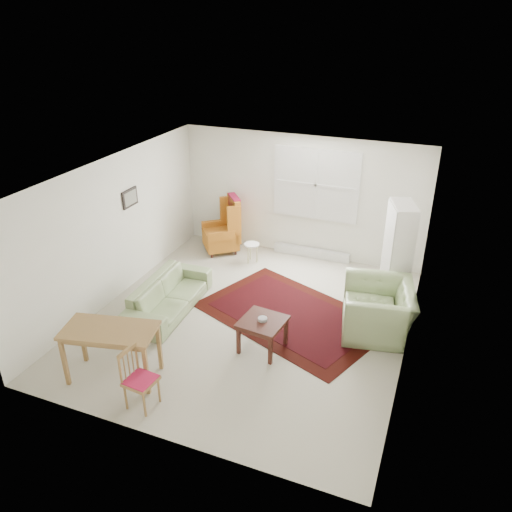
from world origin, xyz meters
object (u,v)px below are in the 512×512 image
at_px(stool, 252,253).
at_px(desk_chair, 141,380).
at_px(wingback_chair, 220,225).
at_px(cabinet, 398,253).
at_px(desk, 113,353).
at_px(coffee_table, 263,335).
at_px(sofa, 169,290).
at_px(armchair, 378,305).

xyz_separation_m(stool, desk_chair, (0.24, -4.35, 0.22)).
height_order(wingback_chair, stool, wingback_chair).
xyz_separation_m(cabinet, desk, (-3.31, -3.63, -0.49)).
xyz_separation_m(coffee_table, cabinet, (1.62, 2.28, 0.63)).
relative_size(sofa, coffee_table, 3.05).
height_order(stool, cabinet, cabinet).
distance_m(coffee_table, desk, 2.17).
height_order(armchair, cabinet, cabinet).
height_order(sofa, desk_chair, desk_chair).
relative_size(sofa, desk, 1.53).
distance_m(armchair, desk, 4.05).
bearing_deg(cabinet, desk_chair, -142.20).
relative_size(desk, desk_chair, 1.49).
xyz_separation_m(coffee_table, desk, (-1.69, -1.35, 0.14)).
bearing_deg(cabinet, armchair, -113.85).
bearing_deg(desk, stool, 83.73).
bearing_deg(wingback_chair, desk, -33.94).
height_order(stool, desk, desk).
xyz_separation_m(wingback_chair, cabinet, (3.67, -0.59, 0.28)).
bearing_deg(desk_chair, armchair, -36.56).
xyz_separation_m(wingback_chair, desk_chair, (1.05, -4.57, -0.18)).
bearing_deg(armchair, wingback_chair, -127.82).
bearing_deg(armchair, cabinet, 163.11).
bearing_deg(coffee_table, cabinet, 54.65).
height_order(desk, desk_chair, desk_chair).
relative_size(cabinet, desk_chair, 2.10).
relative_size(sofa, stool, 4.76).
distance_m(armchair, wingback_chair, 3.97).
height_order(wingback_chair, coffee_table, wingback_chair).
bearing_deg(stool, desk, -96.27).
relative_size(coffee_table, cabinet, 0.36).
distance_m(sofa, armchair, 3.46).
relative_size(sofa, armchair, 1.59).
xyz_separation_m(sofa, cabinet, (3.49, 1.83, 0.50)).
height_order(wingback_chair, desk_chair, wingback_chair).
bearing_deg(armchair, stool, -130.59).
xyz_separation_m(sofa, armchair, (3.39, 0.68, 0.08)).
height_order(armchair, desk_chair, armchair).
distance_m(sofa, stool, 2.29).
height_order(sofa, cabinet, cabinet).
bearing_deg(coffee_table, wingback_chair, 125.60).
relative_size(armchair, desk, 0.97).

